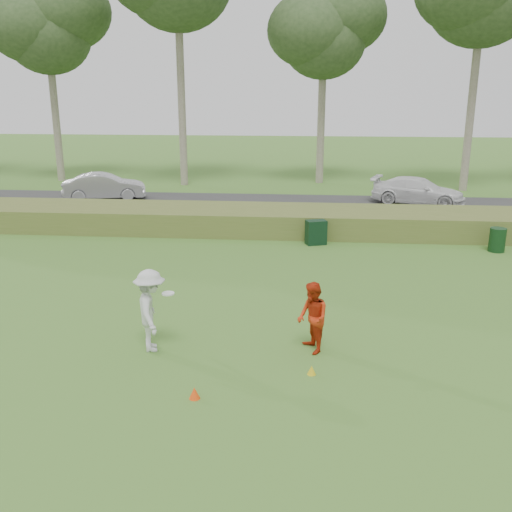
# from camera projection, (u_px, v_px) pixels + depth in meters

# --- Properties ---
(ground) EXTENTS (120.00, 120.00, 0.00)m
(ground) POSITION_uv_depth(u_px,v_px,m) (238.00, 374.00, 11.41)
(ground) COLOR #3A6D24
(ground) RESTS_ON ground
(reed_strip) EXTENTS (80.00, 3.00, 0.90)m
(reed_strip) POSITION_uv_depth(u_px,v_px,m) (274.00, 220.00, 22.74)
(reed_strip) COLOR #516327
(reed_strip) RESTS_ON ground
(park_road) EXTENTS (80.00, 6.00, 0.06)m
(park_road) POSITION_uv_depth(u_px,v_px,m) (280.00, 206.00, 27.64)
(park_road) COLOR #2D2D2D
(park_road) RESTS_ON ground
(tree_2) EXTENTS (6.50, 6.50, 12.00)m
(tree_2) POSITION_uv_depth(u_px,v_px,m) (47.00, 26.00, 33.02)
(tree_2) COLOR gray
(tree_2) RESTS_ON ground
(tree_4) EXTENTS (6.24, 6.24, 11.50)m
(tree_4) POSITION_uv_depth(u_px,v_px,m) (324.00, 31.00, 32.21)
(tree_4) COLOR gray
(tree_4) RESTS_ON ground
(player_white) EXTENTS (1.03, 1.32, 1.82)m
(player_white) POSITION_uv_depth(u_px,v_px,m) (151.00, 311.00, 12.25)
(player_white) COLOR silver
(player_white) RESTS_ON ground
(player_red) EXTENTS (0.83, 0.93, 1.56)m
(player_red) POSITION_uv_depth(u_px,v_px,m) (312.00, 318.00, 12.19)
(player_red) COLOR red
(player_red) RESTS_ON ground
(cone_orange) EXTENTS (0.20, 0.20, 0.22)m
(cone_orange) POSITION_uv_depth(u_px,v_px,m) (194.00, 393.00, 10.49)
(cone_orange) COLOR #FF470D
(cone_orange) RESTS_ON ground
(cone_yellow) EXTENTS (0.18, 0.18, 0.19)m
(cone_yellow) POSITION_uv_depth(u_px,v_px,m) (312.00, 370.00, 11.38)
(cone_yellow) COLOR gold
(cone_yellow) RESTS_ON ground
(utility_cabinet) EXTENTS (0.82, 0.65, 0.89)m
(utility_cabinet) POSITION_uv_depth(u_px,v_px,m) (316.00, 232.00, 20.82)
(utility_cabinet) COLOR black
(utility_cabinet) RESTS_ON ground
(trash_bin) EXTENTS (0.66, 0.66, 0.84)m
(trash_bin) POSITION_uv_depth(u_px,v_px,m) (497.00, 240.00, 19.90)
(trash_bin) COLOR #103215
(trash_bin) RESTS_ON ground
(car_mid) EXTENTS (4.29, 2.45, 1.34)m
(car_mid) POSITION_uv_depth(u_px,v_px,m) (104.00, 186.00, 28.88)
(car_mid) COLOR #B9B8BD
(car_mid) RESTS_ON park_road
(car_right) EXTENTS (4.77, 3.14, 1.28)m
(car_right) POSITION_uv_depth(u_px,v_px,m) (418.00, 191.00, 27.77)
(car_right) COLOR white
(car_right) RESTS_ON park_road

